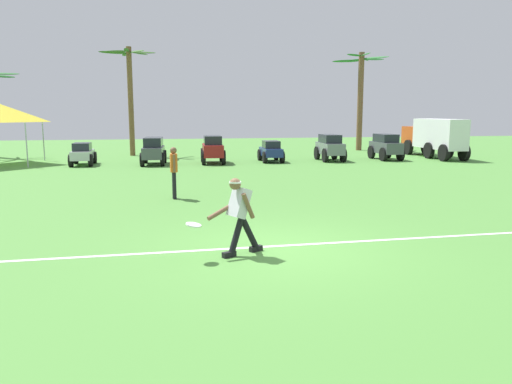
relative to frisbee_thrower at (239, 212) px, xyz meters
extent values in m
plane|color=#508D3B|center=(0.82, 0.26, -0.80)|extent=(80.00, 80.00, 0.00)
cube|color=white|center=(0.82, 0.46, -0.80)|extent=(22.13, 0.79, 0.01)
cylinder|color=black|center=(-0.07, -0.04, -0.44)|extent=(0.37, 0.27, 0.72)
cube|color=black|center=(-0.21, -0.11, -0.75)|extent=(0.28, 0.21, 0.10)
cylinder|color=black|center=(0.21, 0.11, -0.44)|extent=(0.44, 0.31, 0.69)
cube|color=black|center=(0.34, 0.18, -0.75)|extent=(0.28, 0.21, 0.10)
cube|color=silver|center=(0.00, 0.00, 0.17)|extent=(0.48, 0.47, 0.58)
sphere|color=brown|center=(-0.08, -0.04, 0.52)|extent=(0.28, 0.28, 0.21)
cylinder|color=white|center=(-0.08, -0.04, 0.55)|extent=(0.29, 0.29, 0.03)
cylinder|color=brown|center=(-0.33, 0.02, 0.02)|extent=(0.54, 0.34, 0.27)
cylinder|color=brown|center=(0.14, -0.15, 0.14)|extent=(0.29, 0.21, 0.49)
cylinder|color=white|center=(-0.84, -0.23, -0.15)|extent=(0.35, 0.35, 0.07)
cylinder|color=black|center=(-1.06, 6.18, -0.39)|extent=(0.12, 0.12, 0.82)
cylinder|color=black|center=(-1.07, 6.36, -0.39)|extent=(0.12, 0.12, 0.82)
cube|color=orange|center=(-1.07, 6.27, 0.29)|extent=(0.22, 0.35, 0.54)
cylinder|color=brown|center=(-1.06, 6.06, 0.30)|extent=(0.08, 0.08, 0.52)
cylinder|color=brown|center=(-1.08, 6.48, 0.30)|extent=(0.08, 0.08, 0.52)
sphere|color=brown|center=(-1.07, 6.27, 0.66)|extent=(0.21, 0.21, 0.20)
cube|color=#B7BABF|center=(-5.33, 16.82, -0.29)|extent=(0.93, 2.21, 0.42)
cube|color=#1E232B|center=(-5.33, 16.72, 0.11)|extent=(0.81, 1.11, 0.38)
cylinder|color=black|center=(-5.79, 17.58, -0.50)|extent=(0.19, 0.60, 0.60)
cylinder|color=black|center=(-4.89, 17.60, -0.50)|extent=(0.19, 0.60, 0.60)
cylinder|color=black|center=(-5.77, 16.04, -0.50)|extent=(0.19, 0.60, 0.60)
cylinder|color=black|center=(-4.87, 16.06, -0.50)|extent=(0.19, 0.60, 0.60)
cube|color=#474C51|center=(-1.91, 16.47, -0.20)|extent=(1.10, 2.45, 0.55)
cube|color=#1E232B|center=(-1.90, 16.62, 0.31)|extent=(0.95, 1.85, 0.46)
cylinder|color=black|center=(-2.34, 17.34, -0.47)|extent=(0.22, 0.67, 0.66)
cylinder|color=black|center=(-1.38, 17.28, -0.47)|extent=(0.22, 0.67, 0.66)
cylinder|color=black|center=(-2.44, 15.67, -0.47)|extent=(0.22, 0.67, 0.66)
cylinder|color=black|center=(-1.48, 15.61, -0.47)|extent=(0.22, 0.67, 0.66)
cube|color=maroon|center=(1.04, 16.58, -0.14)|extent=(1.07, 2.39, 0.60)
cube|color=#1E232B|center=(1.05, 16.63, 0.38)|extent=(0.92, 1.58, 0.44)
cylinder|color=black|center=(0.59, 17.37, -0.44)|extent=(0.21, 0.73, 0.72)
cylinder|color=black|center=(1.57, 17.33, -0.44)|extent=(0.21, 0.73, 0.72)
cylinder|color=black|center=(0.52, 15.82, -0.44)|extent=(0.21, 0.73, 0.72)
cylinder|color=black|center=(1.50, 15.78, -0.44)|extent=(0.21, 0.73, 0.72)
cube|color=navy|center=(4.12, 16.86, -0.29)|extent=(0.93, 2.21, 0.42)
cube|color=#1E232B|center=(4.12, 16.76, 0.11)|extent=(0.81, 1.11, 0.38)
cylinder|color=black|center=(3.68, 17.64, -0.50)|extent=(0.19, 0.60, 0.60)
cylinder|color=black|center=(4.58, 17.63, -0.50)|extent=(0.19, 0.60, 0.60)
cylinder|color=black|center=(3.66, 16.10, -0.50)|extent=(0.19, 0.60, 0.60)
cylinder|color=black|center=(4.56, 16.09, -0.50)|extent=(0.19, 0.60, 0.60)
cube|color=slate|center=(7.35, 16.80, -0.14)|extent=(1.04, 2.38, 0.60)
cube|color=#1E232B|center=(7.35, 16.85, 0.38)|extent=(0.90, 1.57, 0.44)
cylinder|color=black|center=(6.88, 17.59, -0.44)|extent=(0.20, 0.72, 0.72)
cylinder|color=black|center=(7.86, 17.57, -0.44)|extent=(0.20, 0.72, 0.72)
cylinder|color=black|center=(6.84, 16.04, -0.44)|extent=(0.20, 0.72, 0.72)
cylinder|color=black|center=(7.82, 16.01, -0.44)|extent=(0.20, 0.72, 0.72)
cube|color=#474C51|center=(10.56, 16.86, -0.14)|extent=(0.98, 2.35, 0.60)
cube|color=#1E232B|center=(10.56, 16.91, 0.38)|extent=(0.87, 1.55, 0.44)
cylinder|color=black|center=(10.07, 17.64, -0.44)|extent=(0.18, 0.72, 0.72)
cylinder|color=black|center=(11.05, 17.64, -0.44)|extent=(0.18, 0.72, 0.72)
cylinder|color=black|center=(10.07, 16.08, -0.44)|extent=(0.18, 0.72, 0.72)
cylinder|color=black|center=(11.05, 16.08, -0.44)|extent=(0.18, 0.72, 0.72)
cube|color=#CC4C19|center=(13.92, 20.00, 0.32)|extent=(1.11, 1.73, 1.15)
cube|color=white|center=(13.82, 17.05, 0.57)|extent=(1.29, 4.24, 1.65)
cylinder|color=black|center=(13.34, 19.68, -0.35)|extent=(0.27, 0.91, 0.90)
cylinder|color=black|center=(14.49, 19.64, -0.35)|extent=(0.27, 0.91, 0.90)
cylinder|color=black|center=(13.25, 17.07, -0.35)|extent=(0.27, 0.91, 0.90)
cylinder|color=black|center=(14.40, 17.03, -0.35)|extent=(0.27, 0.91, 0.90)
cylinder|color=black|center=(13.19, 15.42, -0.35)|extent=(0.27, 0.91, 0.90)
cylinder|color=black|center=(14.34, 15.38, -0.35)|extent=(0.27, 0.91, 0.90)
ellipsoid|color=#226326|center=(-10.38, 22.43, 3.94)|extent=(1.93, 0.34, 0.17)
ellipsoid|color=#226326|center=(-10.69, 23.10, 3.84)|extent=(1.47, 1.43, 0.19)
cylinder|color=brown|center=(-3.28, 21.98, 2.37)|extent=(0.31, 0.31, 6.34)
ellipsoid|color=#345C26|center=(-2.50, 22.00, 5.22)|extent=(1.55, 0.30, 0.17)
ellipsoid|color=#345C26|center=(-2.76, 22.66, 5.25)|extent=(1.24, 1.51, 0.16)
ellipsoid|color=#345C26|center=(-3.51, 22.81, 5.19)|extent=(0.72, 1.73, 0.17)
ellipsoid|color=#345C26|center=(-4.03, 22.27, 5.29)|extent=(1.60, 0.81, 0.15)
ellipsoid|color=#345C26|center=(-4.10, 21.71, 5.16)|extent=(1.73, 0.77, 0.18)
ellipsoid|color=#345C26|center=(-3.33, 21.20, 5.25)|extent=(0.37, 1.59, 0.16)
ellipsoid|color=#345C26|center=(-2.82, 21.43, 5.21)|extent=(1.10, 1.27, 0.18)
cylinder|color=brown|center=(11.67, 23.55, 2.45)|extent=(0.38, 0.38, 6.50)
ellipsoid|color=#2B7032|center=(12.45, 23.50, 5.26)|extent=(1.57, 0.34, 0.20)
ellipsoid|color=#2B7032|center=(12.23, 24.34, 5.33)|extent=(1.32, 1.72, 0.17)
ellipsoid|color=#2B7032|center=(11.42, 24.37, 5.23)|extent=(0.73, 1.70, 0.20)
ellipsoid|color=#2B7032|center=(10.83, 24.07, 5.17)|extent=(1.81, 1.24, 0.20)
ellipsoid|color=#2B7032|center=(11.01, 23.15, 5.46)|extent=(1.45, 1.03, 0.15)
ellipsoid|color=#2B7032|center=(11.64, 22.78, 5.49)|extent=(0.31, 1.57, 0.14)
ellipsoid|color=#2B7032|center=(12.30, 22.80, 5.28)|extent=(1.45, 1.68, 0.18)
cylinder|color=#B2B5BA|center=(-7.73, 19.52, 0.25)|extent=(0.06, 0.06, 2.10)
cylinder|color=#B2B5BA|center=(-7.73, 16.18, 0.25)|extent=(0.06, 0.06, 2.10)
camera|label=1|loc=(-1.27, -8.78, 1.80)|focal=35.00mm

